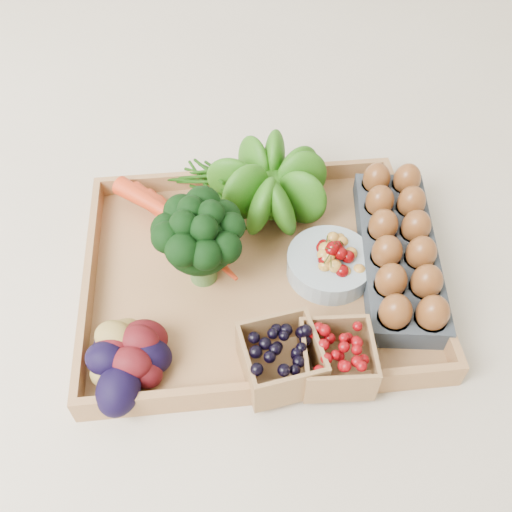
{
  "coord_description": "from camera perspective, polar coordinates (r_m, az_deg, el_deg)",
  "views": [
    {
      "loc": [
        -0.06,
        -0.58,
        0.75
      ],
      "look_at": [
        0.0,
        0.0,
        0.06
      ],
      "focal_mm": 40.0,
      "sensor_mm": 36.0,
      "label": 1
    }
  ],
  "objects": [
    {
      "name": "tray",
      "position": [
        0.95,
        -0.0,
        -2.04
      ],
      "size": [
        0.55,
        0.45,
        0.01
      ],
      "primitive_type": "cube",
      "color": "#AA7847",
      "rests_on": "ground"
    },
    {
      "name": "punnet_blackberry",
      "position": [
        0.81,
        2.51,
        -10.23
      ],
      "size": [
        0.12,
        0.12,
        0.07
      ],
      "primitive_type": "cube",
      "rotation": [
        0.0,
        0.0,
        0.16
      ],
      "color": "black",
      "rests_on": "tray"
    },
    {
      "name": "ground",
      "position": [
        0.95,
        -0.0,
        -2.32
      ],
      "size": [
        4.0,
        4.0,
        0.0
      ],
      "primitive_type": "plane",
      "color": "beige",
      "rests_on": "ground"
    },
    {
      "name": "lettuce",
      "position": [
        0.99,
        1.53,
        7.48
      ],
      "size": [
        0.14,
        0.14,
        0.14
      ],
      "primitive_type": "sphere",
      "color": "#19570D",
      "rests_on": "tray"
    },
    {
      "name": "broccoli",
      "position": [
        0.9,
        -5.49,
        0.18
      ],
      "size": [
        0.15,
        0.15,
        0.11
      ],
      "primitive_type": null,
      "color": "black",
      "rests_on": "tray"
    },
    {
      "name": "egg_carton",
      "position": [
        0.97,
        13.98,
        0.3
      ],
      "size": [
        0.17,
        0.36,
        0.04
      ],
      "primitive_type": "cube",
      "rotation": [
        0.0,
        0.0,
        -0.14
      ],
      "color": "#363C44",
      "rests_on": "tray"
    },
    {
      "name": "potatoes",
      "position": [
        0.83,
        -13.23,
        -9.07
      ],
      "size": [
        0.16,
        0.16,
        0.09
      ],
      "primitive_type": null,
      "color": "#420A0E",
      "rests_on": "tray"
    },
    {
      "name": "cherry_bowl",
      "position": [
        0.94,
        7.38,
        -0.83
      ],
      "size": [
        0.14,
        0.14,
        0.04
      ],
      "primitive_type": "cylinder",
      "color": "#8C9EA5",
      "rests_on": "tray"
    },
    {
      "name": "carrots",
      "position": [
        0.99,
        -7.97,
        3.47
      ],
      "size": [
        0.24,
        0.17,
        0.06
      ],
      "primitive_type": null,
      "color": "red",
      "rests_on": "tray"
    },
    {
      "name": "punnet_raspberry",
      "position": [
        0.82,
        8.07,
        -10.1
      ],
      "size": [
        0.11,
        0.11,
        0.07
      ],
      "primitive_type": "cube",
      "rotation": [
        0.0,
        0.0,
        -0.05
      ],
      "color": "#6B0408",
      "rests_on": "tray"
    }
  ]
}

